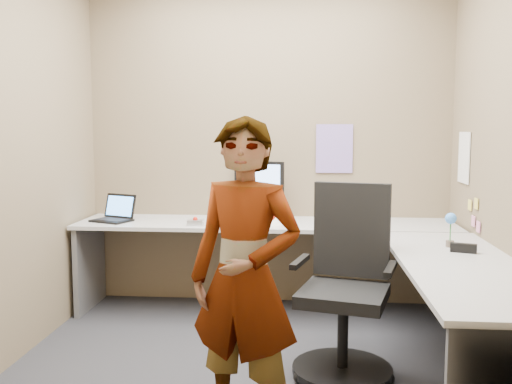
# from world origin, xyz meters

# --- Properties ---
(ground) EXTENTS (3.00, 3.00, 0.00)m
(ground) POSITION_xyz_m (0.00, 0.00, 0.00)
(ground) COLOR #232328
(ground) RESTS_ON ground
(wall_back) EXTENTS (3.00, 0.00, 3.00)m
(wall_back) POSITION_xyz_m (0.00, 1.30, 1.35)
(wall_back) COLOR brown
(wall_back) RESTS_ON ground
(wall_right) EXTENTS (0.00, 2.70, 2.70)m
(wall_right) POSITION_xyz_m (1.50, 0.00, 1.35)
(wall_right) COLOR brown
(wall_right) RESTS_ON ground
(wall_left) EXTENTS (0.00, 2.70, 2.70)m
(wall_left) POSITION_xyz_m (-1.50, 0.00, 1.35)
(wall_left) COLOR brown
(wall_left) RESTS_ON ground
(desk) EXTENTS (2.98, 2.58, 0.73)m
(desk) POSITION_xyz_m (0.44, 0.39, 0.59)
(desk) COLOR #B0B0B0
(desk) RESTS_ON ground
(paper_ream) EXTENTS (0.33, 0.29, 0.05)m
(paper_ream) POSITION_xyz_m (-0.06, 1.14, 0.76)
(paper_ream) COLOR red
(paper_ream) RESTS_ON desk
(monitor) EXTENTS (0.42, 0.21, 0.42)m
(monitor) POSITION_xyz_m (-0.07, 1.16, 1.03)
(monitor) COLOR black
(monitor) RESTS_ON paper_ream
(laptop) EXTENTS (0.36, 0.34, 0.21)m
(laptop) POSITION_xyz_m (-1.20, 0.94, 0.78)
(laptop) COLOR black
(laptop) RESTS_ON desk
(trackball_mouse) EXTENTS (0.12, 0.08, 0.07)m
(trackball_mouse) POSITION_xyz_m (-0.52, 0.77, 0.76)
(trackball_mouse) COLOR #B7B7BC
(trackball_mouse) RESTS_ON desk
(origami) EXTENTS (0.10, 0.10, 0.06)m
(origami) POSITION_xyz_m (0.09, 0.86, 0.76)
(origami) COLOR white
(origami) RESTS_ON desk
(stapler) EXTENTS (0.15, 0.09, 0.05)m
(stapler) POSITION_xyz_m (1.26, -0.03, 0.76)
(stapler) COLOR black
(stapler) RESTS_ON desk
(flower) EXTENTS (0.07, 0.07, 0.22)m
(flower) POSITION_xyz_m (1.22, 0.13, 0.87)
(flower) COLOR brown
(flower) RESTS_ON desk
(calendar_purple) EXTENTS (0.30, 0.01, 0.40)m
(calendar_purple) POSITION_xyz_m (0.55, 1.29, 1.30)
(calendar_purple) COLOR #846BB7
(calendar_purple) RESTS_ON wall_back
(calendar_white) EXTENTS (0.01, 0.28, 0.38)m
(calendar_white) POSITION_xyz_m (1.49, 0.90, 1.25)
(calendar_white) COLOR white
(calendar_white) RESTS_ON wall_right
(sticky_note_a) EXTENTS (0.01, 0.07, 0.07)m
(sticky_note_a) POSITION_xyz_m (1.49, 0.55, 0.95)
(sticky_note_a) COLOR #F2E059
(sticky_note_a) RESTS_ON wall_right
(sticky_note_b) EXTENTS (0.01, 0.07, 0.07)m
(sticky_note_b) POSITION_xyz_m (1.49, 0.60, 0.82)
(sticky_note_b) COLOR pink
(sticky_note_b) RESTS_ON wall_right
(sticky_note_c) EXTENTS (0.01, 0.07, 0.07)m
(sticky_note_c) POSITION_xyz_m (1.49, 0.48, 0.80)
(sticky_note_c) COLOR pink
(sticky_note_c) RESTS_ON wall_right
(sticky_note_d) EXTENTS (0.01, 0.07, 0.07)m
(sticky_note_d) POSITION_xyz_m (1.49, 0.70, 0.92)
(sticky_note_d) COLOR #F2E059
(sticky_note_d) RESTS_ON wall_right
(office_chair) EXTENTS (0.63, 0.61, 1.12)m
(office_chair) POSITION_xyz_m (0.56, -0.12, 0.46)
(office_chair) COLOR black
(office_chair) RESTS_ON ground
(person) EXTENTS (0.64, 0.52, 1.52)m
(person) POSITION_xyz_m (0.03, -0.86, 0.76)
(person) COLOR #999399
(person) RESTS_ON ground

